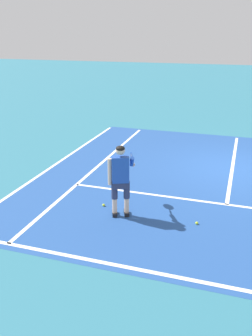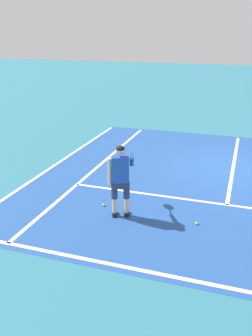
{
  "view_description": "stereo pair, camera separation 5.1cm",
  "coord_description": "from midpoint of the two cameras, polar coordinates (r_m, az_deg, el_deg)",
  "views": [
    {
      "loc": [
        0.15,
        -11.29,
        4.05
      ],
      "look_at": [
        -2.33,
        -3.67,
        1.05
      ],
      "focal_mm": 38.99,
      "sensor_mm": 36.0,
      "label": 1
    },
    {
      "loc": [
        0.2,
        -11.27,
        4.05
      ],
      "look_at": [
        -2.33,
        -3.67,
        1.05
      ],
      "focal_mm": 38.99,
      "sensor_mm": 36.0,
      "label": 2
    }
  ],
  "objects": [
    {
      "name": "ground_plane",
      "position": [
        11.98,
        16.16,
        -0.06
      ],
      "size": [
        80.0,
        80.0,
        0.0
      ],
      "primitive_type": "plane",
      "color": "teal"
    },
    {
      "name": "court_inner_surface",
      "position": [
        10.93,
        15.86,
        -2.03
      ],
      "size": [
        10.98,
        10.03,
        0.0
      ],
      "primitive_type": "cube",
      "color": "#234C93",
      "rests_on": "ground"
    },
    {
      "name": "line_baseline",
      "position": [
        6.7,
        13.46,
        -17.3
      ],
      "size": [
        10.98,
        0.1,
        0.01
      ],
      "primitive_type": "cube",
      "color": "white",
      "rests_on": "ground"
    },
    {
      "name": "line_service",
      "position": [
        9.48,
        15.33,
        -5.53
      ],
      "size": [
        8.23,
        0.1,
        0.01
      ],
      "primitive_type": "cube",
      "color": "white",
      "rests_on": "ground"
    },
    {
      "name": "line_centre_service",
      "position": [
        12.44,
        16.28,
        0.71
      ],
      "size": [
        0.1,
        6.4,
        0.01
      ],
      "primitive_type": "cube",
      "color": "white",
      "rests_on": "ground"
    },
    {
      "name": "line_singles_left",
      "position": [
        11.74,
        -4.53,
        0.31
      ],
      "size": [
        0.1,
        9.63,
        0.01
      ],
      "primitive_type": "cube",
      "color": "white",
      "rests_on": "ground"
    },
    {
      "name": "line_doubles_left",
      "position": [
        12.31,
        -10.45,
        0.99
      ],
      "size": [
        0.1,
        9.63,
        0.01
      ],
      "primitive_type": "cube",
      "color": "white",
      "rests_on": "ground"
    },
    {
      "name": "tennis_player",
      "position": [
        8.25,
        -1.0,
        -1.25
      ],
      "size": [
        0.57,
        1.23,
        1.71
      ],
      "color": "black",
      "rests_on": "ground"
    },
    {
      "name": "tennis_ball_near_feet",
      "position": [
        8.4,
        10.84,
        -8.45
      ],
      "size": [
        0.07,
        0.07,
        0.07
      ],
      "primitive_type": "sphere",
      "color": "#CCE02D",
      "rests_on": "ground"
    },
    {
      "name": "tennis_ball_by_baseline",
      "position": [
        9.07,
        -3.67,
        -5.8
      ],
      "size": [
        0.07,
        0.07,
        0.07
      ],
      "primitive_type": "sphere",
      "color": "#CCE02D",
      "rests_on": "ground"
    }
  ]
}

